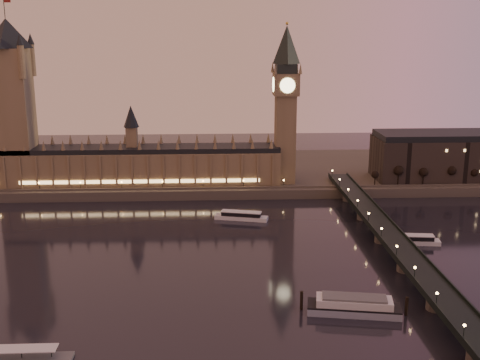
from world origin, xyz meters
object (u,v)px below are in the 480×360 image
at_px(cruise_boat_b, 414,240).
at_px(moored_barge, 354,306).
at_px(pontoon_pier, 9,358).
at_px(cruise_boat_a, 241,216).

relative_size(cruise_boat_b, moored_barge, 0.66).
height_order(moored_barge, pontoon_pier, pontoon_pier).
distance_m(cruise_boat_a, pontoon_pier, 168.88).
bearing_deg(cruise_boat_b, cruise_boat_a, 159.88).
relative_size(moored_barge, pontoon_pier, 0.99).
height_order(cruise_boat_a, moored_barge, moored_barge).
relative_size(cruise_boat_a, pontoon_pier, 0.76).
bearing_deg(cruise_boat_a, cruise_boat_b, -13.10).
distance_m(cruise_boat_b, pontoon_pier, 197.50).
bearing_deg(moored_barge, pontoon_pier, -156.73).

